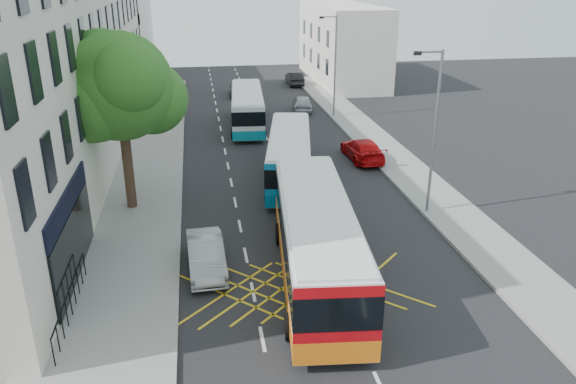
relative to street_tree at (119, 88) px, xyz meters
name	(u,v)px	position (x,y,z in m)	size (l,w,h in m)	color
pavement_left	(133,207)	(0.01, 0.03, -6.22)	(5.00, 70.00, 0.15)	gray
pavement_right	(426,189)	(16.01, 0.03, -6.22)	(3.00, 70.00, 0.15)	gray
terrace_main	(44,53)	(-5.49, 9.52, 0.46)	(8.30, 45.00, 13.50)	beige
terrace_far	(111,31)	(-5.49, 40.03, -1.29)	(8.00, 20.00, 10.00)	silver
building_right	(342,43)	(19.51, 33.03, -2.29)	(6.00, 18.00, 8.00)	silver
street_tree	(119,88)	(0.00, 0.00, 0.00)	(6.30, 5.70, 8.80)	#382619
lamp_near	(433,125)	(14.71, -2.97, -1.68)	(1.45, 0.15, 8.00)	slate
lamp_far	(334,61)	(14.71, 17.03, -1.68)	(1.45, 0.15, 8.00)	slate
railings	(70,301)	(-1.19, -9.67, -5.57)	(0.08, 5.60, 1.14)	black
bus_near	(316,240)	(7.90, -8.35, -4.57)	(3.83, 11.83, 3.27)	silver
bus_mid	(290,156)	(8.73, 2.93, -4.80)	(4.13, 10.32, 2.83)	silver
bus_far	(247,108)	(7.45, 15.19, -4.80)	(3.11, 10.25, 2.84)	silver
parked_car_silver	(206,255)	(3.61, -6.95, -5.61)	(1.44, 4.13, 1.36)	#93979A
red_hatchback	(363,149)	(14.01, 5.90, -5.61)	(1.91, 4.71, 1.37)	#BC080A
distant_car_grey	(242,88)	(8.04, 26.95, -5.59)	(2.34, 5.06, 1.41)	#3F4347
distant_car_silver	(302,103)	(12.67, 19.76, -5.62)	(1.59, 3.95, 1.35)	#A0A3A8
distant_car_dark	(295,78)	(14.01, 31.30, -5.60)	(1.47, 4.20, 1.38)	black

